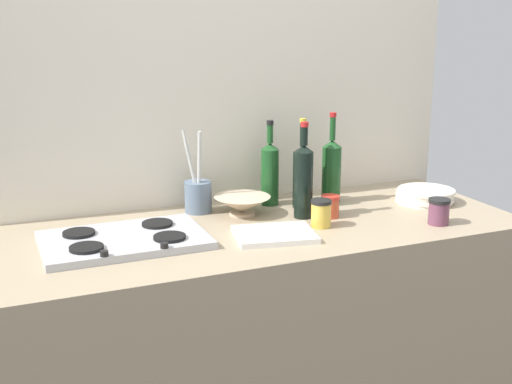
{
  "coord_description": "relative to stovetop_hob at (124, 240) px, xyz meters",
  "views": [
    {
      "loc": [
        -0.83,
        -1.97,
        1.59
      ],
      "look_at": [
        0.0,
        0.0,
        1.02
      ],
      "focal_mm": 47.19,
      "sensor_mm": 36.0,
      "label": 1
    }
  ],
  "objects": [
    {
      "name": "utensil_crock",
      "position": [
        0.32,
        0.24,
        0.05
      ],
      "size": [
        0.1,
        0.1,
        0.3
      ],
      "color": "slate",
      "rests_on": "counter_block"
    },
    {
      "name": "counter_block",
      "position": [
        0.44,
        0.0,
        -0.46
      ],
      "size": [
        1.8,
        0.7,
        0.9
      ],
      "primitive_type": "cube",
      "color": "tan",
      "rests_on": "ground"
    },
    {
      "name": "wine_bottle_mid_left",
      "position": [
        0.64,
        0.04,
        0.12
      ],
      "size": [
        0.06,
        0.06,
        0.34
      ],
      "color": "black",
      "rests_on": "counter_block"
    },
    {
      "name": "stovetop_hob",
      "position": [
        0.0,
        0.0,
        0.0
      ],
      "size": [
        0.5,
        0.33,
        0.04
      ],
      "color": "#B2B2B7",
      "rests_on": "counter_block"
    },
    {
      "name": "condiment_jar_spare",
      "position": [
        0.72,
        0.01,
        0.03
      ],
      "size": [
        0.06,
        0.06,
        0.08
      ],
      "color": "#C64C2D",
      "rests_on": "counter_block"
    },
    {
      "name": "backsplash_panel",
      "position": [
        0.44,
        0.38,
        0.28
      ],
      "size": [
        1.9,
        0.06,
        2.39
      ],
      "primitive_type": "cube",
      "color": "beige",
      "rests_on": "ground"
    },
    {
      "name": "wine_bottle_mid_right",
      "position": [
        0.6,
        0.23,
        0.11
      ],
      "size": [
        0.07,
        0.07,
        0.31
      ],
      "color": "#19471E",
      "rests_on": "counter_block"
    },
    {
      "name": "mixing_bowl",
      "position": [
        0.45,
        0.15,
        0.02
      ],
      "size": [
        0.2,
        0.2,
        0.07
      ],
      "color": "beige",
      "rests_on": "counter_block"
    },
    {
      "name": "wine_bottle_rightmost",
      "position": [
        0.82,
        0.17,
        0.11
      ],
      "size": [
        0.07,
        0.07,
        0.34
      ],
      "color": "#19471E",
      "rests_on": "counter_block"
    },
    {
      "name": "wine_bottle_leftmost",
      "position": [
        0.69,
        0.16,
        0.11
      ],
      "size": [
        0.07,
        0.07,
        0.33
      ],
      "color": "black",
      "rests_on": "counter_block"
    },
    {
      "name": "condiment_jar_front",
      "position": [
        1.02,
        -0.21,
        0.03
      ],
      "size": [
        0.07,
        0.07,
        0.09
      ],
      "color": "#66384C",
      "rests_on": "counter_block"
    },
    {
      "name": "condiment_jar_rear",
      "position": [
        0.64,
        -0.08,
        0.03
      ],
      "size": [
        0.07,
        0.07,
        0.09
      ],
      "color": "gold",
      "rests_on": "counter_block"
    },
    {
      "name": "cutting_board",
      "position": [
        0.46,
        -0.12,
        -0.0
      ],
      "size": [
        0.28,
        0.24,
        0.02
      ],
      "primitive_type": "cube",
      "rotation": [
        0.0,
        0.0,
        -0.19
      ],
      "color": "silver",
      "rests_on": "counter_block"
    },
    {
      "name": "plate_stack",
      "position": [
        1.14,
        0.03,
        0.01
      ],
      "size": [
        0.22,
        0.22,
        0.05
      ],
      "color": "silver",
      "rests_on": "counter_block"
    }
  ]
}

